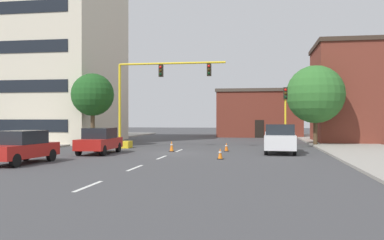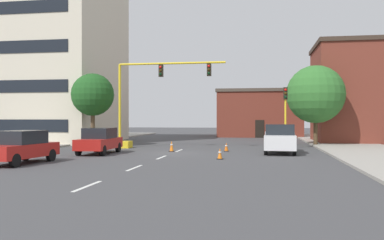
{
  "view_description": "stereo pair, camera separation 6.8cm",
  "coord_description": "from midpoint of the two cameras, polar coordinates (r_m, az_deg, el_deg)",
  "views": [
    {
      "loc": [
        5.96,
        -27.86,
        2.37
      ],
      "look_at": [
        0.53,
        5.17,
        2.26
      ],
      "focal_mm": 39.16,
      "sensor_mm": 36.0,
      "label": 1
    },
    {
      "loc": [
        6.02,
        -27.85,
        2.37
      ],
      "look_at": [
        0.53,
        5.17,
        2.26
      ],
      "focal_mm": 39.16,
      "sensor_mm": 36.0,
      "label": 2
    }
  ],
  "objects": [
    {
      "name": "ground_plane",
      "position": [
        28.59,
        -2.69,
        -4.56
      ],
      "size": [
        160.0,
        160.0,
        0.0
      ],
      "primitive_type": "plane",
      "color": "#424244"
    },
    {
      "name": "sidewalk_left",
      "position": [
        40.79,
        -18.86,
        -3.05
      ],
      "size": [
        6.0,
        56.0,
        0.14
      ],
      "primitive_type": "cube",
      "color": "#9E998E",
      "rests_on": "ground_plane"
    },
    {
      "name": "sidewalk_right",
      "position": [
        36.67,
        21.0,
        -3.42
      ],
      "size": [
        6.0,
        56.0,
        0.14
      ],
      "primitive_type": "cube",
      "color": "#9E998E",
      "rests_on": "ground_plane"
    },
    {
      "name": "lane_stripe_seg_0",
      "position": [
        15.28,
        -13.92,
        -8.73
      ],
      "size": [
        0.16,
        2.4,
        0.01
      ],
      "primitive_type": "cube",
      "color": "silver",
      "rests_on": "ground_plane"
    },
    {
      "name": "lane_stripe_seg_1",
      "position": [
        20.4,
        -7.75,
        -6.47
      ],
      "size": [
        0.16,
        2.4,
        0.01
      ],
      "primitive_type": "cube",
      "color": "silver",
      "rests_on": "ground_plane"
    },
    {
      "name": "lane_stripe_seg_2",
      "position": [
        25.68,
        -4.1,
        -5.1
      ],
      "size": [
        0.16,
        2.4,
        0.01
      ],
      "primitive_type": "cube",
      "color": "silver",
      "rests_on": "ground_plane"
    },
    {
      "name": "lane_stripe_seg_3",
      "position": [
        31.03,
        -1.72,
        -4.18
      ],
      "size": [
        0.16,
        2.4,
        0.01
      ],
      "primitive_type": "cube",
      "color": "silver",
      "rests_on": "ground_plane"
    },
    {
      "name": "building_tall_left",
      "position": [
        46.52,
        -19.37,
        8.21
      ],
      "size": [
        14.34,
        13.28,
        17.72
      ],
      "color": "beige",
      "rests_on": "ground_plane"
    },
    {
      "name": "building_brick_center",
      "position": [
        57.18,
        9.26,
        0.9
      ],
      "size": [
        10.97,
        10.19,
        6.13
      ],
      "color": "brown",
      "rests_on": "ground_plane"
    },
    {
      "name": "traffic_signal_gantry",
      "position": [
        33.95,
        -7.79,
        0.02
      ],
      "size": [
        9.47,
        1.2,
        6.83
      ],
      "color": "yellow",
      "rests_on": "ground_plane"
    },
    {
      "name": "traffic_light_pole_right",
      "position": [
        33.3,
        12.66,
        2.18
      ],
      "size": [
        0.32,
        0.47,
        4.8
      ],
      "color": "yellow",
      "rests_on": "ground_plane"
    },
    {
      "name": "tree_right_mid",
      "position": [
        37.75,
        16.53,
        3.37
      ],
      "size": [
        5.0,
        5.0,
        6.98
      ],
      "color": "#4C3823",
      "rests_on": "ground_plane"
    },
    {
      "name": "tree_left_near",
      "position": [
        36.51,
        -13.32,
        3.35
      ],
      "size": [
        3.61,
        3.61,
        6.21
      ],
      "color": "brown",
      "rests_on": "ground_plane"
    },
    {
      "name": "pickup_truck_white",
      "position": [
        29.34,
        11.93,
        -2.54
      ],
      "size": [
        2.19,
        5.47,
        1.99
      ],
      "color": "white",
      "rests_on": "ground_plane"
    },
    {
      "name": "sedan_red_near_left",
      "position": [
        23.78,
        -22.21,
        -3.4
      ],
      "size": [
        2.22,
        4.64,
        1.74
      ],
      "color": "#B21E19",
      "rests_on": "ground_plane"
    },
    {
      "name": "sedan_red_mid_left",
      "position": [
        28.88,
        -12.43,
        -2.75
      ],
      "size": [
        1.98,
        4.55,
        1.74
      ],
      "color": "#B21E19",
      "rests_on": "ground_plane"
    },
    {
      "name": "traffic_cone_roadside_a",
      "position": [
        24.52,
        3.9,
        -4.61
      ],
      "size": [
        0.36,
        0.36,
        0.65
      ],
      "color": "black",
      "rests_on": "ground_plane"
    },
    {
      "name": "traffic_cone_roadside_b",
      "position": [
        30.12,
        -2.73,
        -3.58
      ],
      "size": [
        0.36,
        0.36,
        0.79
      ],
      "color": "black",
      "rests_on": "ground_plane"
    },
    {
      "name": "traffic_cone_roadside_c",
      "position": [
        30.43,
        4.76,
        -3.68
      ],
      "size": [
        0.36,
        0.36,
        0.64
      ],
      "color": "black",
      "rests_on": "ground_plane"
    }
  ]
}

